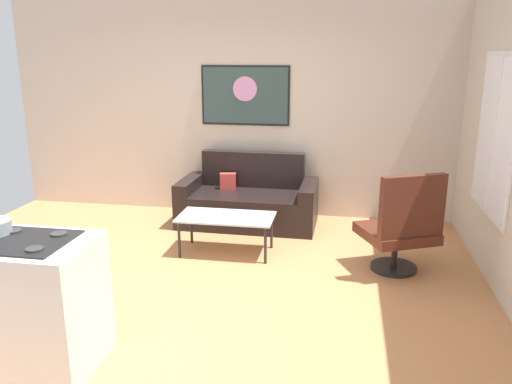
% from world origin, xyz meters
% --- Properties ---
extents(ground, '(6.40, 6.40, 0.04)m').
position_xyz_m(ground, '(0.00, 0.00, -0.02)').
color(ground, '#BE7C4C').
extents(back_wall, '(6.40, 0.05, 2.80)m').
position_xyz_m(back_wall, '(0.00, 2.42, 1.40)').
color(back_wall, beige).
rests_on(back_wall, ground).
extents(couch, '(1.70, 0.86, 0.86)m').
position_xyz_m(couch, '(0.07, 1.94, 0.28)').
color(couch, black).
rests_on(couch, ground).
extents(coffee_table, '(1.01, 0.52, 0.41)m').
position_xyz_m(coffee_table, '(0.02, 0.92, 0.38)').
color(coffee_table, silver).
rests_on(coffee_table, ground).
extents(armchair, '(0.84, 0.83, 1.02)m').
position_xyz_m(armchair, '(1.80, 0.70, 0.47)').
color(armchair, black).
rests_on(armchair, ground).
extents(wall_painting, '(1.14, 0.03, 0.75)m').
position_xyz_m(wall_painting, '(-0.05, 2.38, 1.56)').
color(wall_painting, black).
extents(window, '(0.03, 1.21, 1.51)m').
position_xyz_m(window, '(2.59, 0.90, 1.34)').
color(window, silver).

